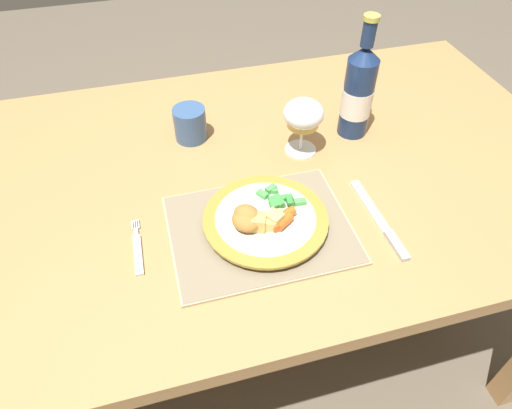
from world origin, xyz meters
name	(u,v)px	position (x,y,z in m)	size (l,w,h in m)	color
ground_plane	(251,339)	(0.00, 0.00, 0.00)	(6.00, 6.00, 0.00)	brown
dining_table	(249,198)	(0.00, 0.00, 0.65)	(1.47, 0.85, 0.74)	#AD7F4C
placemat	(260,229)	(-0.02, -0.17, 0.74)	(0.34, 0.26, 0.01)	tan
dinner_plate	(265,220)	(-0.01, -0.17, 0.76)	(0.23, 0.23, 0.02)	white
breaded_croquettes	(247,218)	(-0.05, -0.17, 0.78)	(0.07, 0.08, 0.04)	#A87033
green_beans_pile	(278,199)	(0.03, -0.13, 0.77)	(0.09, 0.07, 0.02)	green
glazed_carrots	(280,219)	(0.01, -0.19, 0.78)	(0.06, 0.05, 0.02)	#CC5119
fork	(138,250)	(-0.25, -0.16, 0.74)	(0.02, 0.13, 0.01)	silver
table_knife	(383,225)	(0.21, -0.22, 0.74)	(0.02, 0.22, 0.01)	silver
wine_glass	(303,116)	(0.13, 0.03, 0.83)	(0.09, 0.09, 0.13)	silver
bottle	(358,92)	(0.27, 0.07, 0.85)	(0.07, 0.07, 0.28)	navy
roast_potatoes	(268,221)	(-0.01, -0.19, 0.78)	(0.07, 0.04, 0.03)	#E5BC66
drinking_cup	(190,123)	(-0.10, 0.14, 0.78)	(0.07, 0.07, 0.08)	#385684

